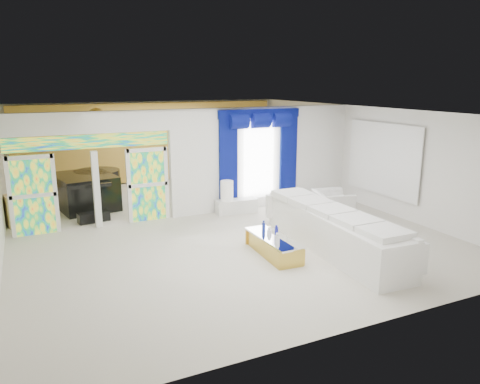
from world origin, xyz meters
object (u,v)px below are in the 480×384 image
console_table (236,206)px  coffee_table (273,246)px  grand_piano (85,191)px  white_sofa (332,231)px  armchair (333,204)px

console_table → coffee_table: bearing=-100.8°
console_table → grand_piano: grand_piano is taller
white_sofa → armchair: white_sofa is taller
coffee_table → console_table: bearing=79.2°
armchair → grand_piano: grand_piano is taller
coffee_table → grand_piano: size_ratio=0.86×
grand_piano → console_table: bearing=-42.1°
console_table → grand_piano: 4.61m
grand_piano → coffee_table: bearing=-70.3°
white_sofa → console_table: 3.69m
console_table → armchair: bearing=-30.7°
white_sofa → coffee_table: 1.40m
white_sofa → armchair: (1.64, 2.21, -0.08)m
white_sofa → grand_piano: (-4.59, 6.08, 0.07)m
console_table → grand_piano: bearing=147.6°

